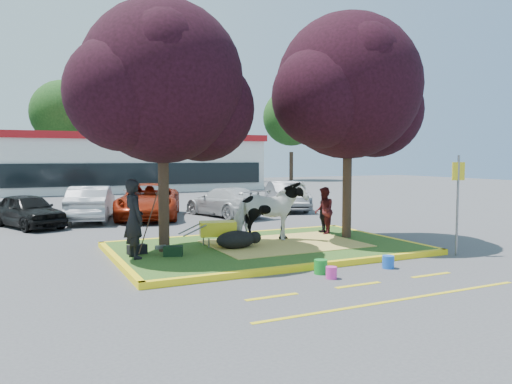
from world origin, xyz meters
name	(u,v)px	position (x,y,z in m)	size (l,w,h in m)	color
ground	(266,251)	(0.00, 0.00, 0.00)	(90.00, 90.00, 0.00)	#424244
median_island	(266,248)	(0.00, 0.00, 0.07)	(8.00, 5.00, 0.15)	#274816
curb_near	(316,266)	(0.00, -2.58, 0.07)	(8.30, 0.16, 0.15)	yellow
curb_far	(230,235)	(0.00, 2.58, 0.07)	(8.30, 0.16, 0.15)	yellow
curb_left	(118,261)	(-4.08, 0.00, 0.07)	(0.16, 5.30, 0.15)	yellow
curb_right	(381,238)	(4.08, 0.00, 0.07)	(0.16, 5.30, 0.15)	yellow
straw_bedding	(285,244)	(0.60, 0.00, 0.15)	(4.20, 3.00, 0.01)	#E5D25E
tree_purple_left	(163,90)	(-2.78, 0.38, 4.36)	(5.06, 4.20, 6.51)	black
tree_purple_right	(349,93)	(2.92, 0.18, 4.56)	(5.30, 4.40, 6.82)	black
fire_lane_stripe_a	(272,297)	(-2.00, -4.20, 0.00)	(1.10, 0.12, 0.01)	yellow
fire_lane_stripe_b	(358,285)	(0.00, -4.20, 0.00)	(1.10, 0.12, 0.01)	yellow
fire_lane_stripe_c	(431,275)	(2.00, -4.20, 0.00)	(1.10, 0.12, 0.01)	yellow
fire_lane_long	(399,300)	(0.00, -5.40, 0.00)	(6.00, 0.10, 0.01)	yellow
retail_building	(130,162)	(2.00, 27.98, 2.25)	(20.40, 8.40, 4.40)	silver
treeline	(100,104)	(1.23, 37.61, 7.73)	(46.58, 7.80, 14.63)	black
cow	(270,212)	(0.38, 0.48, 1.04)	(0.96, 2.10, 1.78)	white
calf	(236,240)	(-0.95, -0.09, 0.39)	(1.13, 0.64, 0.49)	black
handler	(134,219)	(-3.70, -0.17, 1.12)	(0.71, 0.47, 1.94)	black
visitor_a	(324,211)	(2.63, 1.05, 0.91)	(0.74, 0.58, 1.52)	#431316
visitor_b	(323,216)	(2.74, 1.29, 0.69)	(0.64, 0.27, 1.09)	black
wheelbarrow	(218,229)	(-1.20, 0.58, 0.62)	(1.79, 0.84, 0.68)	black
gear_bag_dark	(137,249)	(-3.53, 0.33, 0.27)	(0.47, 0.26, 0.24)	black
gear_bag_green	(173,251)	(-2.77, -0.32, 0.28)	(0.47, 0.29, 0.25)	black
sign_post	(458,193)	(4.30, -2.80, 1.67)	(0.37, 0.10, 2.68)	slate
bucket_green	(321,267)	(-0.15, -3.03, 0.16)	(0.30, 0.30, 0.32)	#169428
bucket_pink	(331,273)	(-0.19, -3.50, 0.13)	(0.24, 0.24, 0.26)	#E633A7
bucket_blue	(388,262)	(1.60, -3.24, 0.15)	(0.28, 0.28, 0.30)	blue
car_black	(28,211)	(-5.90, 7.97, 0.64)	(1.50, 3.73, 1.27)	black
car_silver	(92,203)	(-3.49, 9.00, 0.72)	(1.53, 4.39, 1.45)	#AAACB3
car_red	(149,201)	(-1.14, 8.87, 0.74)	(2.47, 5.35, 1.49)	maroon
car_white	(225,202)	(2.10, 8.17, 0.64)	(1.80, 4.42, 1.28)	silver
car_grey	(287,196)	(5.78, 9.11, 0.71)	(1.51, 4.33, 1.43)	slate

